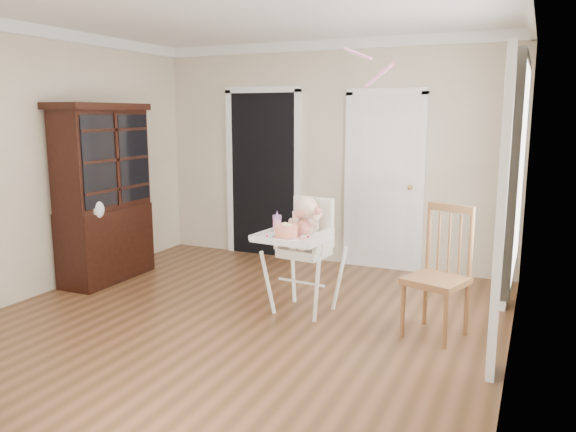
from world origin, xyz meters
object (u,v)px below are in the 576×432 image
at_px(high_chair, 304,242).
at_px(sippy_cup, 277,223).
at_px(china_cabinet, 104,193).
at_px(dining_chair, 438,276).
at_px(cake, 287,231).

relative_size(high_chair, sippy_cup, 5.45).
bearing_deg(china_cabinet, high_chair, -1.59).
bearing_deg(sippy_cup, dining_chair, 0.29).
height_order(china_cabinet, dining_chair, china_cabinet).
bearing_deg(cake, dining_chair, 8.01).
bearing_deg(sippy_cup, high_chair, 15.29).
bearing_deg(dining_chair, cake, -154.19).
bearing_deg(china_cabinet, sippy_cup, -3.52).
bearing_deg(high_chair, cake, -99.03).
xyz_separation_m(high_chair, cake, (-0.07, -0.24, 0.14)).
bearing_deg(sippy_cup, china_cabinet, 176.48).
relative_size(cake, sippy_cup, 1.28).
height_order(high_chair, dining_chair, dining_chair).
bearing_deg(china_cabinet, cake, -7.50).
height_order(cake, dining_chair, dining_chair).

